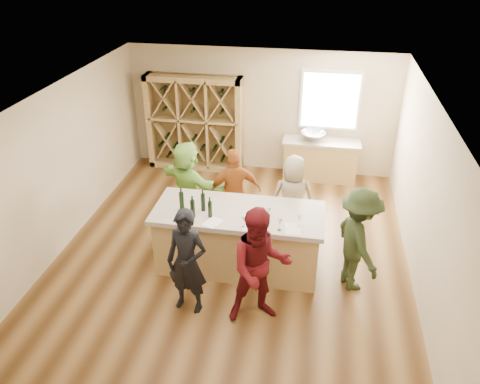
% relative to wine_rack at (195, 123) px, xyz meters
% --- Properties ---
extents(floor, '(6.00, 7.00, 0.10)m').
position_rel_wine_rack_xyz_m(floor, '(1.50, -3.27, -1.15)').
color(floor, brown).
rests_on(floor, ground).
extents(ceiling, '(6.00, 7.00, 0.10)m').
position_rel_wine_rack_xyz_m(ceiling, '(1.50, -3.27, 1.75)').
color(ceiling, white).
rests_on(ceiling, ground).
extents(wall_back, '(6.00, 0.10, 2.80)m').
position_rel_wine_rack_xyz_m(wall_back, '(1.50, 0.28, 0.30)').
color(wall_back, beige).
rests_on(wall_back, ground).
extents(wall_front, '(6.00, 0.10, 2.80)m').
position_rel_wine_rack_xyz_m(wall_front, '(1.50, -6.82, 0.30)').
color(wall_front, beige).
rests_on(wall_front, ground).
extents(wall_left, '(0.10, 7.00, 2.80)m').
position_rel_wine_rack_xyz_m(wall_left, '(-1.55, -3.27, 0.30)').
color(wall_left, beige).
rests_on(wall_left, ground).
extents(wall_right, '(0.10, 7.00, 2.80)m').
position_rel_wine_rack_xyz_m(wall_right, '(4.55, -3.27, 0.30)').
color(wall_right, beige).
rests_on(wall_right, ground).
extents(window_frame, '(1.30, 0.06, 1.30)m').
position_rel_wine_rack_xyz_m(window_frame, '(3.00, 0.20, 0.65)').
color(window_frame, white).
rests_on(window_frame, wall_back).
extents(window_pane, '(1.18, 0.01, 1.18)m').
position_rel_wine_rack_xyz_m(window_pane, '(3.00, 0.17, 0.65)').
color(window_pane, white).
rests_on(window_pane, wall_back).
extents(wine_rack, '(2.20, 0.45, 2.20)m').
position_rel_wine_rack_xyz_m(wine_rack, '(0.00, 0.00, 0.00)').
color(wine_rack, tan).
rests_on(wine_rack, floor).
extents(back_counter_base, '(1.60, 0.58, 0.86)m').
position_rel_wine_rack_xyz_m(back_counter_base, '(2.90, -0.07, -0.67)').
color(back_counter_base, tan).
rests_on(back_counter_base, floor).
extents(back_counter_top, '(1.70, 0.62, 0.06)m').
position_rel_wine_rack_xyz_m(back_counter_top, '(2.90, -0.07, -0.21)').
color(back_counter_top, '#AB9E8C').
rests_on(back_counter_top, back_counter_base).
extents(sink, '(0.54, 0.54, 0.19)m').
position_rel_wine_rack_xyz_m(sink, '(2.70, -0.07, -0.09)').
color(sink, silver).
rests_on(sink, back_counter_top).
extents(faucet, '(0.02, 0.02, 0.30)m').
position_rel_wine_rack_xyz_m(faucet, '(2.70, 0.11, -0.03)').
color(faucet, silver).
rests_on(faucet, back_counter_top).
extents(tasting_counter_base, '(2.60, 1.00, 1.00)m').
position_rel_wine_rack_xyz_m(tasting_counter_base, '(1.66, -3.56, -0.60)').
color(tasting_counter_base, tan).
rests_on(tasting_counter_base, floor).
extents(tasting_counter_top, '(2.72, 1.12, 0.08)m').
position_rel_wine_rack_xyz_m(tasting_counter_top, '(1.66, -3.56, -0.06)').
color(tasting_counter_top, '#AB9E8C').
rests_on(tasting_counter_top, tasting_counter_base).
extents(wine_bottle_a, '(0.10, 0.10, 0.30)m').
position_rel_wine_rack_xyz_m(wine_bottle_a, '(0.77, -3.66, 0.13)').
color(wine_bottle_a, black).
rests_on(wine_bottle_a, tasting_counter_top).
extents(wine_bottle_b, '(0.07, 0.07, 0.29)m').
position_rel_wine_rack_xyz_m(wine_bottle_b, '(1.00, -3.85, 0.13)').
color(wine_bottle_b, black).
rests_on(wine_bottle_b, tasting_counter_top).
extents(wine_bottle_c, '(0.09, 0.09, 0.29)m').
position_rel_wine_rack_xyz_m(wine_bottle_c, '(1.11, -3.63, 0.13)').
color(wine_bottle_c, black).
rests_on(wine_bottle_c, tasting_counter_top).
extents(wine_bottle_d, '(0.08, 0.08, 0.27)m').
position_rel_wine_rack_xyz_m(wine_bottle_d, '(1.26, -3.80, 0.11)').
color(wine_bottle_d, black).
rests_on(wine_bottle_d, tasting_counter_top).
extents(wine_glass_b, '(0.06, 0.06, 0.16)m').
position_rel_wine_rack_xyz_m(wine_glass_b, '(1.82, -3.99, 0.06)').
color(wine_glass_b, white).
rests_on(wine_glass_b, tasting_counter_top).
extents(wine_glass_c, '(0.09, 0.09, 0.19)m').
position_rel_wine_rack_xyz_m(wine_glass_c, '(2.36, -3.98, 0.07)').
color(wine_glass_c, white).
rests_on(wine_glass_c, tasting_counter_top).
extents(wine_glass_d, '(0.09, 0.09, 0.19)m').
position_rel_wine_rack_xyz_m(wine_glass_d, '(2.16, -3.70, 0.07)').
color(wine_glass_d, white).
rests_on(wine_glass_d, tasting_counter_top).
extents(wine_glass_e, '(0.09, 0.09, 0.19)m').
position_rel_wine_rack_xyz_m(wine_glass_e, '(2.63, -3.84, 0.08)').
color(wine_glass_e, white).
rests_on(wine_glass_e, tasting_counter_top).
extents(tasting_menu_a, '(0.31, 0.35, 0.00)m').
position_rel_wine_rack_xyz_m(tasting_menu_a, '(1.34, -3.95, -0.02)').
color(tasting_menu_a, white).
rests_on(tasting_menu_a, tasting_counter_top).
extents(tasting_menu_b, '(0.35, 0.39, 0.00)m').
position_rel_wine_rack_xyz_m(tasting_menu_b, '(1.96, -3.95, -0.02)').
color(tasting_menu_b, white).
rests_on(tasting_menu_b, tasting_counter_top).
extents(tasting_menu_c, '(0.27, 0.34, 0.00)m').
position_rel_wine_rack_xyz_m(tasting_menu_c, '(2.55, -3.91, -0.02)').
color(tasting_menu_c, white).
rests_on(tasting_menu_c, tasting_counter_top).
extents(person_near_left, '(0.67, 0.54, 1.68)m').
position_rel_wine_rack_xyz_m(person_near_left, '(1.12, -4.67, -0.26)').
color(person_near_left, black).
rests_on(person_near_left, floor).
extents(person_near_right, '(0.99, 0.74, 1.82)m').
position_rel_wine_rack_xyz_m(person_near_right, '(2.17, -4.68, -0.19)').
color(person_near_right, '#590F14').
rests_on(person_near_right, floor).
extents(person_server, '(0.91, 1.23, 1.73)m').
position_rel_wine_rack_xyz_m(person_server, '(3.54, -3.72, -0.24)').
color(person_server, '#263319').
rests_on(person_server, floor).
extents(person_far_mid, '(1.10, 0.84, 1.67)m').
position_rel_wine_rack_xyz_m(person_far_mid, '(1.40, -2.54, -0.26)').
color(person_far_mid, '#994C19').
rests_on(person_far_mid, floor).
extents(person_far_right, '(0.85, 0.63, 1.60)m').
position_rel_wine_rack_xyz_m(person_far_right, '(2.45, -2.49, -0.30)').
color(person_far_right, gray).
rests_on(person_far_right, floor).
extents(person_far_left, '(1.65, 1.24, 1.69)m').
position_rel_wine_rack_xyz_m(person_far_left, '(0.50, -2.43, -0.25)').
color(person_far_left, '#8CC64C').
rests_on(person_far_left, floor).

